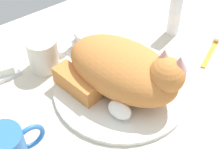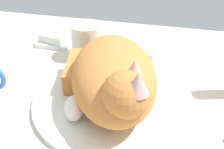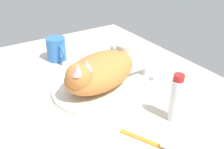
{
  "view_description": "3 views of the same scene",
  "coord_description": "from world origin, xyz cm",
  "px_view_note": "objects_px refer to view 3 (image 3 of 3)",
  "views": [
    {
      "loc": [
        -34.33,
        -42.94,
        59.18
      ],
      "look_at": [
        -1.68,
        1.64,
        4.61
      ],
      "focal_mm": 54.14,
      "sensor_mm": 36.0,
      "label": 1
    },
    {
      "loc": [
        10.41,
        -46.63,
        37.85
      ],
      "look_at": [
        -0.69,
        1.58,
        5.88
      ],
      "focal_mm": 47.88,
      "sensor_mm": 36.0,
      "label": 2
    },
    {
      "loc": [
        67.31,
        -39.03,
        47.97
      ],
      "look_at": [
        1.25,
        3.72,
        5.11
      ],
      "focal_mm": 43.84,
      "sensor_mm": 36.0,
      "label": 3
    }
  ],
  "objects_px": {
    "faucet": "(143,70)",
    "soap_bar": "(119,48)",
    "coffee_mug": "(56,49)",
    "toothpaste_bottle": "(176,99)",
    "cat": "(98,72)",
    "toothbrush": "(147,140)",
    "rinse_cup": "(125,54)"
  },
  "relations": [
    {
      "from": "faucet",
      "to": "soap_bar",
      "type": "bearing_deg",
      "value": 169.87
    },
    {
      "from": "coffee_mug",
      "to": "toothpaste_bottle",
      "type": "xyz_separation_m",
      "value": [
        0.54,
        0.12,
        0.02
      ]
    },
    {
      "from": "faucet",
      "to": "cat",
      "type": "bearing_deg",
      "value": -89.86
    },
    {
      "from": "soap_bar",
      "to": "toothbrush",
      "type": "height_order",
      "value": "soap_bar"
    },
    {
      "from": "faucet",
      "to": "coffee_mug",
      "type": "height_order",
      "value": "coffee_mug"
    },
    {
      "from": "soap_bar",
      "to": "toothbrush",
      "type": "bearing_deg",
      "value": -26.64
    },
    {
      "from": "cat",
      "to": "toothbrush",
      "type": "height_order",
      "value": "cat"
    },
    {
      "from": "faucet",
      "to": "rinse_cup",
      "type": "xyz_separation_m",
      "value": [
        -0.11,
        -0.0,
        0.02
      ]
    },
    {
      "from": "toothpaste_bottle",
      "to": "soap_bar",
      "type": "bearing_deg",
      "value": 164.63
    },
    {
      "from": "soap_bar",
      "to": "toothbrush",
      "type": "distance_m",
      "value": 0.56
    },
    {
      "from": "coffee_mug",
      "to": "rinse_cup",
      "type": "relative_size",
      "value": 1.38
    },
    {
      "from": "faucet",
      "to": "coffee_mug",
      "type": "relative_size",
      "value": 1.08
    },
    {
      "from": "cat",
      "to": "toothpaste_bottle",
      "type": "distance_m",
      "value": 0.27
    },
    {
      "from": "coffee_mug",
      "to": "soap_bar",
      "type": "distance_m",
      "value": 0.26
    },
    {
      "from": "soap_bar",
      "to": "cat",
      "type": "bearing_deg",
      "value": -46.54
    },
    {
      "from": "rinse_cup",
      "to": "coffee_mug",
      "type": "bearing_deg",
      "value": -131.55
    },
    {
      "from": "cat",
      "to": "soap_bar",
      "type": "distance_m",
      "value": 0.32
    },
    {
      "from": "toothbrush",
      "to": "soap_bar",
      "type": "bearing_deg",
      "value": 153.36
    },
    {
      "from": "toothbrush",
      "to": "coffee_mug",
      "type": "bearing_deg",
      "value": 179.87
    },
    {
      "from": "rinse_cup",
      "to": "toothbrush",
      "type": "xyz_separation_m",
      "value": [
        0.39,
        -0.21,
        -0.04
      ]
    },
    {
      "from": "coffee_mug",
      "to": "toothbrush",
      "type": "xyz_separation_m",
      "value": [
        0.57,
        -0.0,
        -0.04
      ]
    },
    {
      "from": "faucet",
      "to": "toothbrush",
      "type": "bearing_deg",
      "value": -36.84
    },
    {
      "from": "cat",
      "to": "toothpaste_bottle",
      "type": "relative_size",
      "value": 2.17
    },
    {
      "from": "cat",
      "to": "soap_bar",
      "type": "bearing_deg",
      "value": 133.46
    },
    {
      "from": "cat",
      "to": "toothpaste_bottle",
      "type": "bearing_deg",
      "value": 21.86
    },
    {
      "from": "toothbrush",
      "to": "faucet",
      "type": "bearing_deg",
      "value": 143.16
    },
    {
      "from": "toothbrush",
      "to": "toothpaste_bottle",
      "type": "bearing_deg",
      "value": 104.46
    },
    {
      "from": "toothpaste_bottle",
      "to": "toothbrush",
      "type": "bearing_deg",
      "value": -75.54
    },
    {
      "from": "rinse_cup",
      "to": "toothpaste_bottle",
      "type": "xyz_separation_m",
      "value": [
        0.36,
        -0.09,
        0.02
      ]
    },
    {
      "from": "cat",
      "to": "rinse_cup",
      "type": "height_order",
      "value": "cat"
    },
    {
      "from": "toothpaste_bottle",
      "to": "rinse_cup",
      "type": "bearing_deg",
      "value": 166.41
    },
    {
      "from": "coffee_mug",
      "to": "rinse_cup",
      "type": "distance_m",
      "value": 0.28
    }
  ]
}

